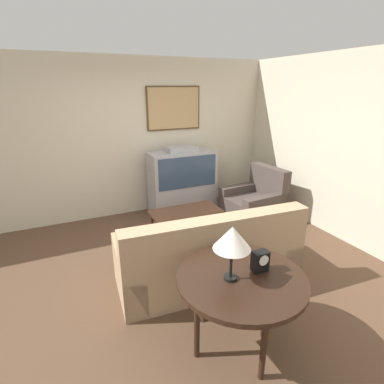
{
  "coord_description": "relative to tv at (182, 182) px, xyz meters",
  "views": [
    {
      "loc": [
        -1.19,
        -3.06,
        2.22
      ],
      "look_at": [
        0.54,
        0.71,
        0.75
      ],
      "focal_mm": 28.0,
      "sensor_mm": 36.0,
      "label": 1
    }
  ],
  "objects": [
    {
      "name": "table_lamp",
      "position": [
        -0.86,
        -3.05,
        0.53
      ],
      "size": [
        0.3,
        0.3,
        0.47
      ],
      "color": "black",
      "rests_on": "console_table"
    },
    {
      "name": "coffee_table",
      "position": [
        -0.35,
        -0.99,
        -0.18
      ],
      "size": [
        1.04,
        0.53,
        0.45
      ],
      "color": "black",
      "rests_on": "ground_plane"
    },
    {
      "name": "mantel_clock",
      "position": [
        -0.57,
        -3.06,
        0.25
      ],
      "size": [
        0.13,
        0.1,
        0.18
      ],
      "color": "black",
      "rests_on": "console_table"
    },
    {
      "name": "area_rug",
      "position": [
        -0.28,
        -1.06,
        -0.57
      ],
      "size": [
        2.19,
        1.61,
        0.01
      ],
      "color": "brown",
      "rests_on": "ground_plane"
    },
    {
      "name": "ground_plane",
      "position": [
        -0.82,
        -1.73,
        -0.58
      ],
      "size": [
        12.0,
        12.0,
        0.0
      ],
      "primitive_type": "plane",
      "color": "brown"
    },
    {
      "name": "console_table",
      "position": [
        -0.76,
        -3.06,
        0.09
      ],
      "size": [
        1.08,
        1.08,
        0.74
      ],
      "color": "black",
      "rests_on": "ground_plane"
    },
    {
      "name": "couch",
      "position": [
        -0.55,
        -2.11,
        -0.25
      ],
      "size": [
        2.15,
        0.99,
        0.94
      ],
      "rotation": [
        0.0,
        0.0,
        3.07
      ],
      "color": "tan",
      "rests_on": "ground_plane"
    },
    {
      "name": "wall_back",
      "position": [
        -0.8,
        0.4,
        0.78
      ],
      "size": [
        12.0,
        0.1,
        2.7
      ],
      "color": "beige",
      "rests_on": "ground_plane"
    },
    {
      "name": "armchair",
      "position": [
        1.04,
        -0.81,
        -0.3
      ],
      "size": [
        0.93,
        0.9,
        0.9
      ],
      "rotation": [
        0.0,
        0.0,
        -1.49
      ],
      "color": "#473D38",
      "rests_on": "ground_plane"
    },
    {
      "name": "wall_right",
      "position": [
        1.81,
        -1.73,
        0.77
      ],
      "size": [
        0.06,
        12.0,
        2.7
      ],
      "color": "beige",
      "rests_on": "ground_plane"
    },
    {
      "name": "tv",
      "position": [
        0.0,
        0.0,
        0.0
      ],
      "size": [
        1.18,
        0.53,
        1.22
      ],
      "color": "#9E9EA3",
      "rests_on": "ground_plane"
    }
  ]
}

